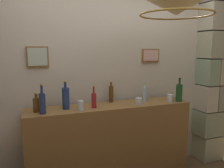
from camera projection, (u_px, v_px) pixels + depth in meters
name	position (u px, v px, depth m)	size (l,w,h in m)	color
panelled_rear_partition	(103.00, 67.00, 2.71)	(3.43, 0.15, 2.59)	beige
stone_pillar	(212.00, 71.00, 3.09)	(0.40, 0.34, 2.53)	#BEC099
bar_shelf_unit	(111.00, 145.00, 2.60)	(1.87, 0.38, 0.95)	olive
liquor_bottle_vodka	(66.00, 98.00, 2.34)	(0.08, 0.08, 0.30)	navy
liquor_bottle_mezcal	(145.00, 94.00, 2.70)	(0.05, 0.05, 0.23)	silver
liquor_bottle_port	(37.00, 104.00, 2.24)	(0.07, 0.07, 0.20)	brown
liquor_bottle_sherry	(94.00, 100.00, 2.40)	(0.05, 0.05, 0.24)	#A52026
liquor_bottle_rum	(179.00, 92.00, 2.69)	(0.08, 0.08, 0.28)	#194C20
liquor_bottle_bourbon	(42.00, 103.00, 2.17)	(0.06, 0.06, 0.30)	navy
liquor_bottle_rye	(111.00, 94.00, 2.65)	(0.06, 0.06, 0.25)	#5B3A14
glass_tumbler_rocks	(139.00, 101.00, 2.56)	(0.08, 0.08, 0.07)	silver
glass_tumbler_highball	(170.00, 98.00, 2.69)	(0.07, 0.07, 0.09)	silver
glass_tumbler_shot	(81.00, 106.00, 2.29)	(0.06, 0.06, 0.10)	silver
pendant_lamp	(177.00, 6.00, 1.89)	(0.63, 0.63, 0.60)	beige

